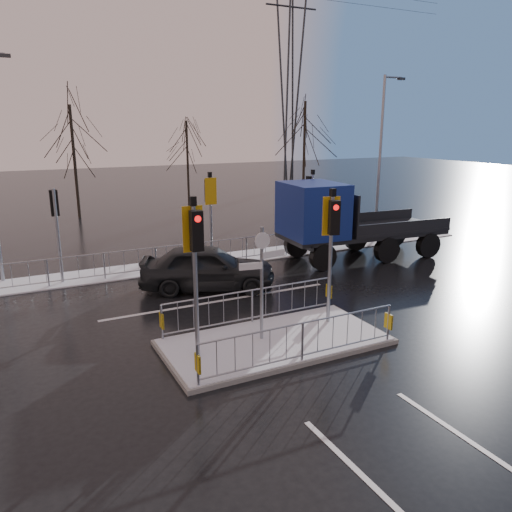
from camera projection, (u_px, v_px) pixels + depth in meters
name	position (u px, v px, depth m)	size (l,w,h in m)	color
ground	(275.00, 344.00, 13.48)	(120.00, 120.00, 0.00)	black
snow_verge	(176.00, 265.00, 20.90)	(30.00, 2.00, 0.04)	white
lane_markings	(281.00, 349.00, 13.19)	(8.00, 11.38, 0.01)	silver
traffic_island	(274.00, 331.00, 13.39)	(6.00, 3.04, 4.15)	slate
far_kerb_fixtures	(186.00, 244.00, 20.33)	(18.00, 0.65, 3.83)	gray
car_far_lane	(208.00, 267.00, 17.78)	(1.92, 4.77, 1.62)	black
flatbed_truck	(334.00, 219.00, 21.29)	(7.54, 3.20, 3.41)	black
tree_far_a	(73.00, 140.00, 30.36)	(3.75, 3.75, 7.08)	black
tree_far_b	(187.00, 147.00, 35.74)	(3.25, 3.25, 6.14)	black
tree_far_c	(305.00, 133.00, 36.38)	(4.00, 4.00, 7.55)	black
street_lamp_right	(381.00, 153.00, 24.30)	(1.25, 0.18, 8.00)	gray
pylon_wires	(279.00, 62.00, 43.89)	(70.00, 2.38, 19.97)	#2D3033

